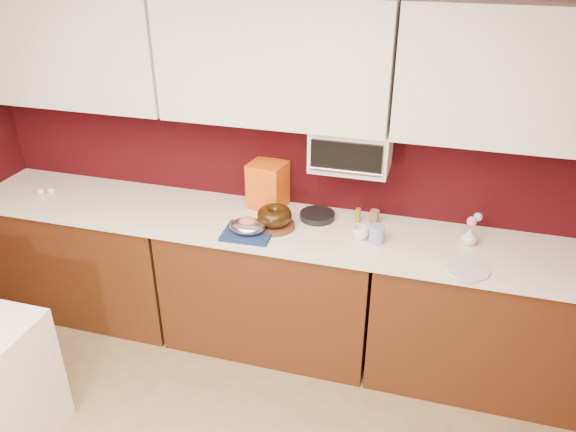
% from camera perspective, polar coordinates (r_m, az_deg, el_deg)
% --- Properties ---
extents(wall_back, '(4.00, 0.02, 2.50)m').
position_cam_1_polar(wall_back, '(3.54, -0.45, 6.59)').
color(wall_back, '#32060A').
rests_on(wall_back, floor).
extents(base_cabinet_left, '(1.31, 0.58, 0.86)m').
position_cam_1_polar(base_cabinet_left, '(4.21, -19.39, -3.89)').
color(base_cabinet_left, '#4A250E').
rests_on(base_cabinet_left, floor).
extents(base_cabinet_center, '(1.31, 0.58, 0.86)m').
position_cam_1_polar(base_cabinet_center, '(3.67, -1.78, -7.15)').
color(base_cabinet_center, '#4A250E').
rests_on(base_cabinet_center, floor).
extents(base_cabinet_right, '(1.31, 0.58, 0.86)m').
position_cam_1_polar(base_cabinet_right, '(3.57, 19.41, -10.13)').
color(base_cabinet_right, '#4A250E').
rests_on(base_cabinet_right, floor).
extents(countertop, '(4.00, 0.62, 0.04)m').
position_cam_1_polar(countertop, '(3.43, -1.88, -1.00)').
color(countertop, white).
rests_on(countertop, base_cabinet_center).
extents(upper_cabinet_left, '(1.31, 0.33, 0.70)m').
position_cam_1_polar(upper_cabinet_left, '(3.82, -21.61, 15.69)').
color(upper_cabinet_left, white).
rests_on(upper_cabinet_left, wall_back).
extents(upper_cabinet_center, '(1.31, 0.33, 0.70)m').
position_cam_1_polar(upper_cabinet_center, '(3.22, -1.35, 15.55)').
color(upper_cabinet_center, white).
rests_on(upper_cabinet_center, wall_back).
extents(upper_cabinet_right, '(1.31, 0.33, 0.70)m').
position_cam_1_polar(upper_cabinet_right, '(3.10, 23.54, 12.85)').
color(upper_cabinet_right, white).
rests_on(upper_cabinet_right, wall_back).
extents(toaster_oven, '(0.45, 0.30, 0.25)m').
position_cam_1_polar(toaster_oven, '(3.27, 6.45, 6.91)').
color(toaster_oven, white).
rests_on(toaster_oven, upper_cabinet_center).
extents(toaster_oven_door, '(0.40, 0.02, 0.18)m').
position_cam_1_polar(toaster_oven_door, '(3.13, 5.93, 5.91)').
color(toaster_oven_door, black).
rests_on(toaster_oven_door, toaster_oven).
extents(toaster_oven_handle, '(0.42, 0.02, 0.02)m').
position_cam_1_polar(toaster_oven_handle, '(3.14, 5.81, 4.54)').
color(toaster_oven_handle, silver).
rests_on(toaster_oven_handle, toaster_oven).
extents(cake_base, '(0.29, 0.29, 0.02)m').
position_cam_1_polar(cake_base, '(3.37, -1.37, -0.99)').
color(cake_base, '#5C301B').
rests_on(cake_base, countertop).
extents(bundt_cake, '(0.21, 0.21, 0.09)m').
position_cam_1_polar(bundt_cake, '(3.34, -1.38, 0.05)').
color(bundt_cake, black).
rests_on(bundt_cake, cake_base).
extents(navy_towel, '(0.29, 0.25, 0.02)m').
position_cam_1_polar(navy_towel, '(3.30, -4.10, -1.71)').
color(navy_towel, navy).
rests_on(navy_towel, countertop).
extents(foil_ham_nest, '(0.25, 0.23, 0.08)m').
position_cam_1_polar(foil_ham_nest, '(3.28, -4.13, -1.04)').
color(foil_ham_nest, silver).
rests_on(foil_ham_nest, navy_towel).
extents(roasted_ham, '(0.12, 0.11, 0.07)m').
position_cam_1_polar(roasted_ham, '(3.27, -4.14, -0.66)').
color(roasted_ham, '#C6715A').
rests_on(roasted_ham, foil_ham_nest).
extents(pandoro_box, '(0.25, 0.23, 0.30)m').
position_cam_1_polar(pandoro_box, '(3.56, -2.06, 3.16)').
color(pandoro_box, red).
rests_on(pandoro_box, countertop).
extents(dark_pan, '(0.25, 0.25, 0.04)m').
position_cam_1_polar(dark_pan, '(3.47, 3.00, 0.04)').
color(dark_pan, black).
rests_on(dark_pan, countertop).
extents(coffee_mug, '(0.11, 0.11, 0.09)m').
position_cam_1_polar(coffee_mug, '(3.26, 7.35, -1.64)').
color(coffee_mug, white).
rests_on(coffee_mug, countertop).
extents(blue_jar, '(0.11, 0.11, 0.10)m').
position_cam_1_polar(blue_jar, '(3.23, 9.01, -1.85)').
color(blue_jar, navy).
rests_on(blue_jar, countertop).
extents(flower_vase, '(0.09, 0.09, 0.12)m').
position_cam_1_polar(flower_vase, '(3.33, 17.94, -1.88)').
color(flower_vase, silver).
rests_on(flower_vase, countertop).
extents(flower_pink, '(0.06, 0.06, 0.06)m').
position_cam_1_polar(flower_pink, '(3.29, 18.17, -0.52)').
color(flower_pink, pink).
rests_on(flower_pink, flower_vase).
extents(flower_blue, '(0.05, 0.05, 0.05)m').
position_cam_1_polar(flower_blue, '(3.30, 18.74, -0.09)').
color(flower_blue, '#85AFD5').
rests_on(flower_blue, flower_vase).
extents(china_plate, '(0.27, 0.27, 0.01)m').
position_cam_1_polar(china_plate, '(3.11, 17.82, -5.25)').
color(china_plate, silver).
rests_on(china_plate, countertop).
extents(amber_bottle, '(0.04, 0.04, 0.09)m').
position_cam_1_polar(amber_bottle, '(3.44, 7.12, 0.07)').
color(amber_bottle, olive).
rests_on(amber_bottle, countertop).
extents(paper_cup, '(0.07, 0.07, 0.08)m').
position_cam_1_polar(paper_cup, '(3.44, 8.77, -0.08)').
color(paper_cup, brown).
rests_on(paper_cup, countertop).
extents(egg_left, '(0.06, 0.05, 0.04)m').
position_cam_1_polar(egg_left, '(4.10, -22.91, 2.37)').
color(egg_left, white).
rests_on(egg_left, countertop).
extents(egg_right, '(0.07, 0.06, 0.05)m').
position_cam_1_polar(egg_right, '(4.12, -23.84, 2.29)').
color(egg_right, silver).
rests_on(egg_right, countertop).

